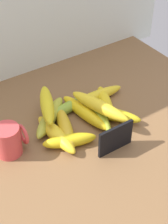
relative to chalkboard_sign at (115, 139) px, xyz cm
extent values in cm
cube|color=brown|center=(-8.03, 10.43, -5.36)|extent=(110.00, 76.00, 3.00)
cube|color=black|center=(0.00, -0.07, 0.34)|extent=(11.00, 0.80, 8.40)
cube|color=#886647|center=(0.00, 0.73, -3.56)|extent=(9.90, 1.20, 0.60)
cylinder|color=#D74243|center=(-24.84, 15.21, 0.59)|extent=(7.14, 7.14, 8.89)
torus|color=#D74243|center=(-20.26, 15.21, 0.59)|extent=(1.00, 5.98, 5.98)
ellipsoid|color=#ADB234|center=(-9.27, 19.96, -1.80)|extent=(17.57, 15.53, 4.11)
ellipsoid|color=#A3BA30|center=(3.67, 13.67, -1.99)|extent=(6.89, 17.83, 3.74)
ellipsoid|color=yellow|center=(8.79, 16.44, -1.96)|extent=(10.15, 16.92, 3.80)
ellipsoid|color=gold|center=(6.71, 11.10, -1.86)|extent=(14.65, 17.58, 4.00)
ellipsoid|color=#8CB137|center=(-2.44, 21.10, -2.10)|extent=(18.35, 5.86, 3.52)
ellipsoid|color=yellow|center=(8.21, 20.88, -2.03)|extent=(19.94, 4.17, 3.65)
ellipsoid|color=yellow|center=(-9.69, 8.17, -1.89)|extent=(15.60, 9.25, 3.93)
ellipsoid|color=gold|center=(-8.01, 13.16, -1.89)|extent=(9.92, 18.44, 3.94)
ellipsoid|color=yellow|center=(0.64, 16.00, -1.87)|extent=(6.52, 20.65, 3.98)
ellipsoid|color=yellow|center=(-11.64, 12.41, -1.82)|extent=(5.00, 18.55, 4.08)
ellipsoid|color=yellow|center=(3.40, 12.33, 1.80)|extent=(9.64, 20.99, 3.85)
ellipsoid|color=yellow|center=(-9.39, 21.12, 2.22)|extent=(10.82, 18.10, 3.93)
camera|label=1|loc=(-46.09, -53.67, 68.41)|focal=57.48mm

